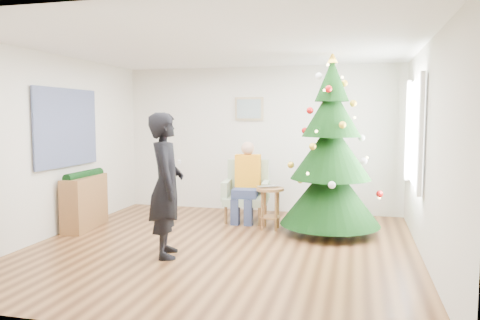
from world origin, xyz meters
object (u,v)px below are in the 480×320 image
(stool, at_px, (270,208))
(standing_man, at_px, (166,185))
(christmas_tree, at_px, (331,153))
(console, at_px, (85,202))
(armchair, at_px, (247,199))

(stool, relative_size, standing_man, 0.36)
(christmas_tree, bearing_deg, standing_man, -139.40)
(stool, bearing_deg, console, -167.32)
(armchair, height_order, console, armchair)
(christmas_tree, height_order, console, christmas_tree)
(standing_man, bearing_deg, stool, -51.70)
(stool, xyz_separation_m, console, (-2.77, -0.62, 0.08))
(armchair, bearing_deg, christmas_tree, -27.52)
(stool, bearing_deg, standing_man, -120.75)
(standing_man, bearing_deg, christmas_tree, -70.35)
(christmas_tree, distance_m, stool, 1.24)
(armchair, bearing_deg, standing_man, -109.11)
(christmas_tree, distance_m, standing_man, 2.49)
(console, bearing_deg, christmas_tree, 2.97)
(christmas_tree, xyz_separation_m, console, (-3.67, -0.58, -0.78))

